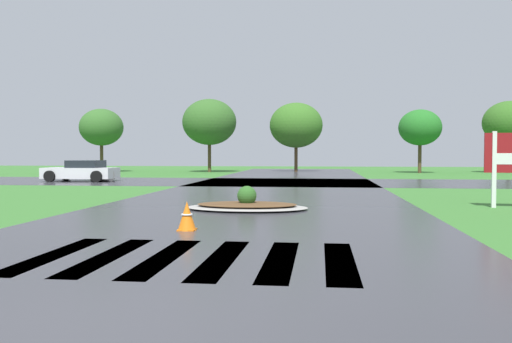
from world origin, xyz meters
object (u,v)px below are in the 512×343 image
at_px(median_island, 247,205).
at_px(drainage_pipe_stack, 102,175).
at_px(car_white_sedan, 82,171).
at_px(traffic_cone, 187,216).

relative_size(median_island, drainage_pipe_stack, 2.64).
bearing_deg(drainage_pipe_stack, median_island, -53.75).
height_order(median_island, car_white_sedan, car_white_sedan).
relative_size(median_island, traffic_cone, 5.73).
bearing_deg(median_island, traffic_cone, -99.14).
xyz_separation_m(median_island, car_white_sedan, (-11.47, 14.12, 0.44)).
bearing_deg(car_white_sedan, drainage_pipe_stack, 168.74).
height_order(median_island, traffic_cone, median_island).
bearing_deg(median_island, drainage_pipe_stack, 126.25).
bearing_deg(car_white_sedan, traffic_cone, 120.47).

